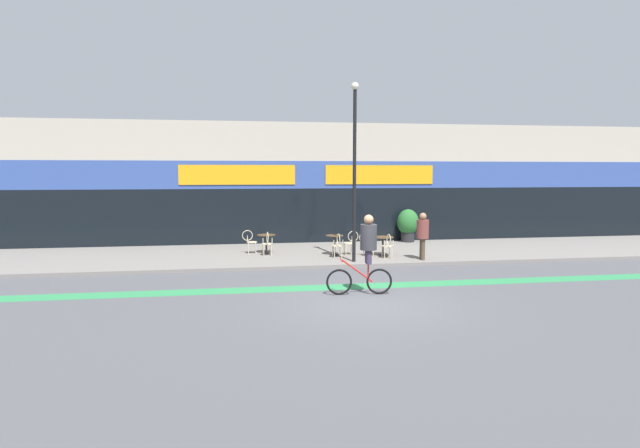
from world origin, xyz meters
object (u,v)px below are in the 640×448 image
Objects in this scene: cafe_chair_0_near at (267,242)px; pedestrian_near_end at (423,232)px; cafe_chair_0_side at (250,240)px; cafe_chair_1_side at (351,241)px; bistro_table_0 at (266,240)px; cafe_chair_2_near at (388,244)px; planter_pot at (408,224)px; cafe_chair_2_side at (367,242)px; bistro_table_1 at (334,241)px; cyclist_0 at (366,249)px; lamp_post at (355,161)px; bistro_table_2 at (383,242)px; cafe_chair_1_near at (338,244)px.

pedestrian_near_end is (5.44, -1.71, 0.48)m from cafe_chair_0_near.
cafe_chair_1_side is at bearing -13.65° from cafe_chair_0_side.
cafe_chair_2_near is at bearing -23.60° from bistro_table_0.
cafe_chair_1_side is 4.48m from planter_pot.
cafe_chair_2_side is (4.30, -1.26, 0.00)m from cafe_chair_0_side.
cafe_chair_0_near is 0.89m from cafe_chair_0_side.
cafe_chair_2_side is (3.67, -0.64, 0.00)m from cafe_chair_0_near.
cafe_chair_0_near is at bearing -89.38° from bistro_table_0.
cafe_chair_2_side is (3.67, -1.26, 0.01)m from bistro_table_0.
bistro_table_1 is 0.51× the size of planter_pot.
lamp_post is at bearing -93.40° from cyclist_0.
cafe_chair_0_side is 7.19m from cyclist_0.
cafe_chair_0_near is (-4.29, 0.63, 0.01)m from bistro_table_2.
bistro_table_2 is 0.13× the size of lamp_post.
pedestrian_near_end is (2.92, -0.85, 0.48)m from cafe_chair_1_near.
cafe_chair_1_near is (3.15, -1.49, 0.00)m from cafe_chair_0_side.
pedestrian_near_end is at bearing 0.28° from lamp_post.
cyclist_0 is at bearing -91.94° from bistro_table_1.
cafe_chair_1_side is 1.00× the size of cafe_chair_2_side.
bistro_table_1 is 0.83× the size of cafe_chair_0_near.
cyclist_0 reaches higher than cafe_chair_1_near.
cafe_chair_0_near is at bearing 66.72° from cafe_chair_1_near.
cafe_chair_1_near is 0.88m from cafe_chair_1_side.
cafe_chair_1_near is 0.15× the size of lamp_post.
bistro_table_1 is at bearing 154.01° from cafe_chair_2_side.
cafe_chair_0_side is 5.20m from lamp_post.
bistro_table_1 reaches higher than bistro_table_2.
pedestrian_near_end reaches higher than cafe_chair_2_near.
cafe_chair_2_side is 2.13m from pedestrian_near_end.
cafe_chair_0_side is 3.87m from cafe_chair_1_side.
bistro_table_0 reaches higher than bistro_table_2.
cafe_chair_1_near is at bearing -114.03° from cafe_chair_0_near.
bistro_table_2 is 0.63m from cafe_chair_2_near.
bistro_table_0 is at bearing 141.40° from lamp_post.
cyclist_0 is (2.32, -5.90, 0.59)m from cafe_chair_0_near.
bistro_table_0 is at bearing -4.49° from cafe_chair_0_near.
cafe_chair_0_near is (-2.52, 0.24, -0.01)m from bistro_table_1.
lamp_post reaches higher than bistro_table_2.
lamp_post is (2.94, -2.35, 2.97)m from bistro_table_0.
lamp_post is at bearing -141.12° from bistro_table_2.
bistro_table_0 is 6.79m from planter_pot.
cafe_chair_0_side is at bearing 165.73° from bistro_table_2.
cafe_chair_0_side is 5.27m from cafe_chair_2_near.
cafe_chair_2_side is 0.54× the size of pedestrian_near_end.
cafe_chair_0_side reaches higher than bistro_table_1.
planter_pot is (3.28, 3.04, 0.28)m from cafe_chair_1_side.
cafe_chair_2_side is at bearing 140.52° from cafe_chair_1_side.
cafe_chair_1_near is at bearing 74.42° from cafe_chair_2_near.
cyclist_0 reaches higher than cafe_chair_1_side.
cafe_chair_0_near is 3.72m from cafe_chair_2_side.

